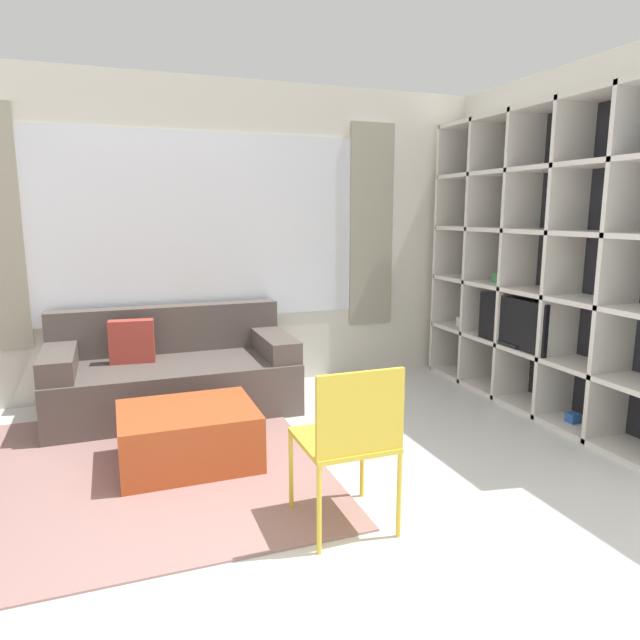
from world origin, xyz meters
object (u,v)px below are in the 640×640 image
at_px(shelving_unit, 543,263).
at_px(ottoman, 188,436).
at_px(couch_main, 173,375).
at_px(folding_chair, 350,434).

bearing_deg(shelving_unit, ottoman, -177.18).
bearing_deg(couch_main, shelving_unit, -18.68).
distance_m(ottoman, folding_chair, 1.30).
relative_size(shelving_unit, couch_main, 1.36).
distance_m(shelving_unit, ottoman, 3.00).
xyz_separation_m(couch_main, ottoman, (-0.02, -1.09, -0.11)).
bearing_deg(couch_main, ottoman, -91.06).
bearing_deg(couch_main, folding_chair, -73.75).
bearing_deg(shelving_unit, folding_chair, -150.87).
bearing_deg(ottoman, shelving_unit, 2.82).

